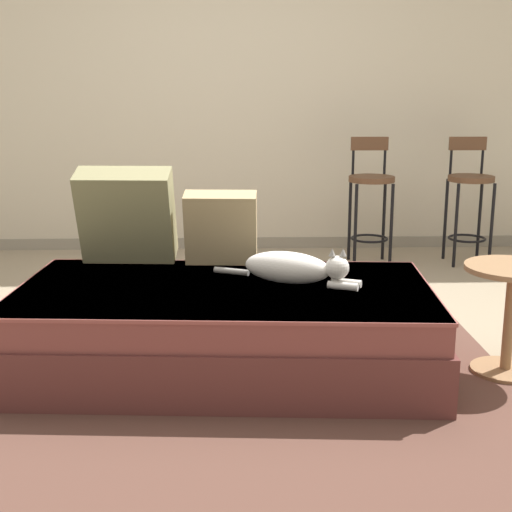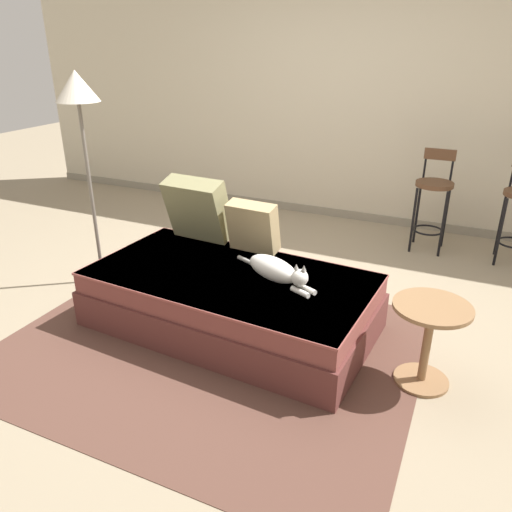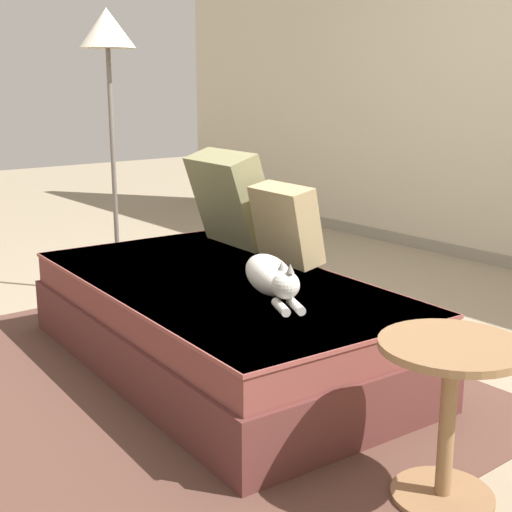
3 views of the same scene
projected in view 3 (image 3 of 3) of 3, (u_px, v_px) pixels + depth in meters
ground_plane at (284, 345)px, 3.52m from camera, size 16.00×16.00×0.00m
area_rug at (163, 380)px, 3.10m from camera, size 2.64×2.14×0.01m
couch at (218, 321)px, 3.23m from camera, size 2.01×1.16×0.41m
throw_pillow_corner at (231, 198)px, 3.78m from camera, size 0.50×0.34×0.51m
throw_pillow_middle at (286, 224)px, 3.41m from camera, size 0.38×0.23×0.39m
cat at (271, 276)px, 2.94m from camera, size 0.69×0.38×0.19m
side_table at (449, 399)px, 2.15m from camera, size 0.44×0.44×0.52m
floor_lamp at (108, 56)px, 4.06m from camera, size 0.32×0.32×1.67m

